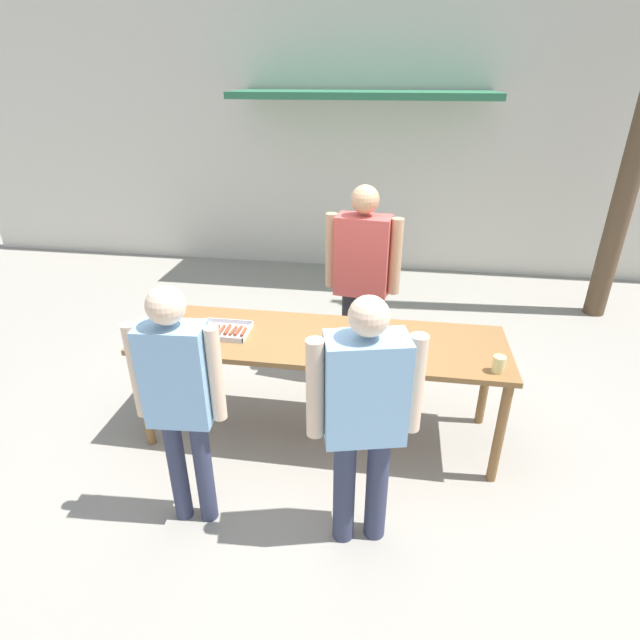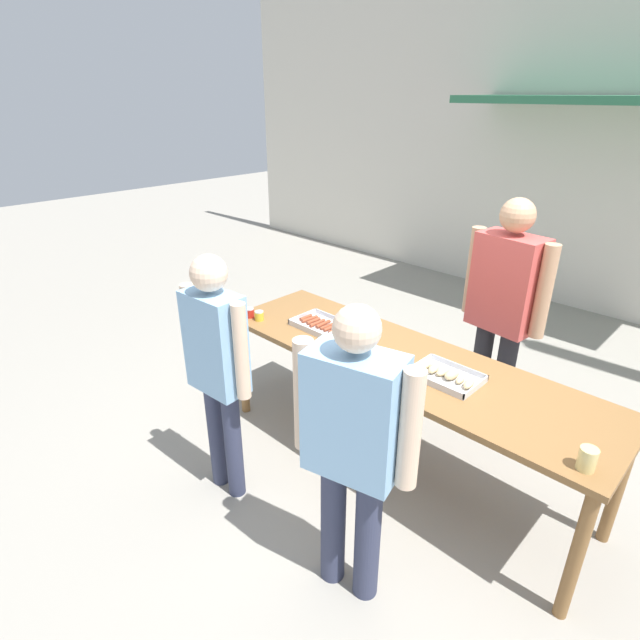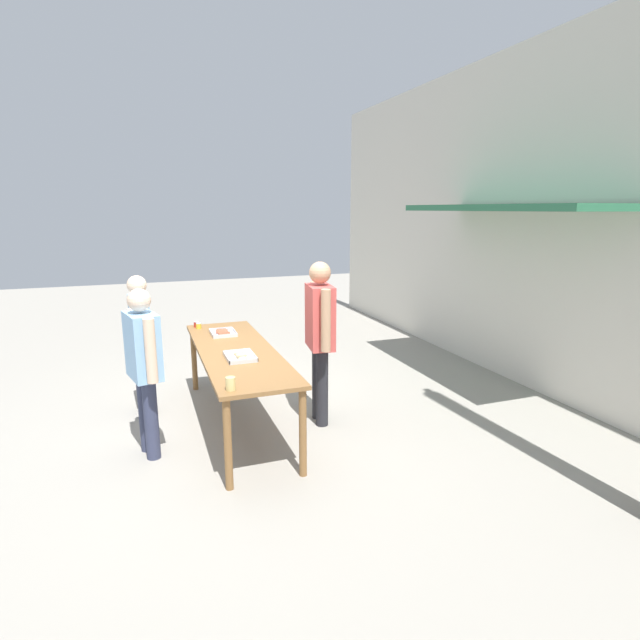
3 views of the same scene
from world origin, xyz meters
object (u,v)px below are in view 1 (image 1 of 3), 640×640
at_px(food_tray_sausages, 224,331).
at_px(person_customer_with_cup, 364,409).
at_px(condiment_jar_ketchup, 159,340).
at_px(person_customer_holding_hotdog, 179,391).
at_px(person_server_behind_table, 362,271).
at_px(beer_cup, 499,364).
at_px(food_tray_buns, 366,340).
at_px(condiment_jar_mustard, 145,340).

distance_m(food_tray_sausages, person_customer_with_cup, 1.47).
distance_m(food_tray_sausages, condiment_jar_ketchup, 0.48).
bearing_deg(person_customer_holding_hotdog, person_customer_with_cup, 176.77).
bearing_deg(condiment_jar_ketchup, person_server_behind_table, 40.12).
relative_size(food_tray_sausages, beer_cup, 3.33).
xyz_separation_m(food_tray_buns, condiment_jar_ketchup, (-1.49, -0.25, 0.01)).
bearing_deg(condiment_jar_mustard, food_tray_buns, 9.47).
bearing_deg(food_tray_sausages, food_tray_buns, 0.13).
bearing_deg(condiment_jar_mustard, person_customer_holding_hotdog, -50.92).
xyz_separation_m(food_tray_sausages, person_customer_holding_hotdog, (0.06, -0.95, 0.10)).
relative_size(condiment_jar_mustard, beer_cup, 0.63).
relative_size(beer_cup, person_server_behind_table, 0.06).
xyz_separation_m(person_customer_holding_hotdog, person_customer_with_cup, (1.08, 0.02, -0.01)).
bearing_deg(food_tray_sausages, person_customer_holding_hotdog, -86.66).
height_order(person_server_behind_table, person_customer_with_cup, person_server_behind_table).
distance_m(condiment_jar_ketchup, person_customer_holding_hotdog, 0.85).
height_order(condiment_jar_mustard, person_customer_holding_hotdog, person_customer_holding_hotdog).
height_order(food_tray_sausages, condiment_jar_ketchup, condiment_jar_ketchup).
bearing_deg(condiment_jar_ketchup, beer_cup, -0.20).
xyz_separation_m(food_tray_sausages, beer_cup, (1.97, -0.25, 0.04)).
bearing_deg(person_server_behind_table, food_tray_buns, -75.57).
bearing_deg(condiment_jar_ketchup, food_tray_buns, 9.50).
bearing_deg(person_server_behind_table, beer_cup, -41.94).
bearing_deg(person_customer_holding_hotdog, condiment_jar_mustard, -55.01).
bearing_deg(food_tray_buns, person_server_behind_table, 96.69).
distance_m(person_customer_holding_hotdog, person_customer_with_cup, 1.08).
bearing_deg(food_tray_sausages, condiment_jar_mustard, -152.59).
relative_size(condiment_jar_ketchup, person_server_behind_table, 0.04).
distance_m(beer_cup, person_customer_with_cup, 1.08).
distance_m(condiment_jar_mustard, person_customer_with_cup, 1.77).
height_order(food_tray_sausages, person_server_behind_table, person_server_behind_table).
bearing_deg(beer_cup, condiment_jar_mustard, -179.84).
height_order(person_customer_holding_hotdog, person_customer_with_cup, person_customer_with_cup).
distance_m(condiment_jar_mustard, person_customer_holding_hotdog, 0.89).
bearing_deg(food_tray_buns, person_customer_with_cup, -86.83).
relative_size(condiment_jar_mustard, person_server_behind_table, 0.04).
relative_size(food_tray_buns, condiment_jar_mustard, 5.52).
xyz_separation_m(food_tray_sausages, person_customer_with_cup, (1.13, -0.94, 0.09)).
bearing_deg(condiment_jar_ketchup, person_customer_holding_hotdog, -56.68).
bearing_deg(person_customer_with_cup, beer_cup, -154.68).
distance_m(condiment_jar_ketchup, person_customer_with_cup, 1.69).
bearing_deg(food_tray_sausages, person_customer_with_cup, -39.60).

